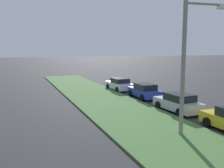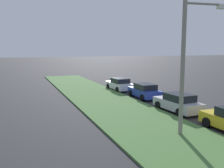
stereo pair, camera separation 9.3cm
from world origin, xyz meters
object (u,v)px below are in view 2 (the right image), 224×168
object	(u,v)px
parked_car_white	(120,84)
streetlight	(189,59)
parked_car_blue	(145,91)
parked_car_silver	(178,103)

from	to	relation	value
parked_car_white	streetlight	world-z (taller)	streetlight
parked_car_blue	parked_car_white	size ratio (longest dim) A/B	0.99
parked_car_blue	parked_car_white	bearing A→B (deg)	6.14
parked_car_silver	streetlight	bearing A→B (deg)	146.08
parked_car_white	streetlight	distance (m)	16.67
parked_car_blue	streetlight	distance (m)	11.71
parked_car_silver	parked_car_white	bearing A→B (deg)	-1.63
parked_car_silver	streetlight	distance (m)	6.65
parked_car_silver	streetlight	world-z (taller)	streetlight
parked_car_silver	parked_car_white	xyz separation A→B (m)	(11.29, 0.25, 0.00)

